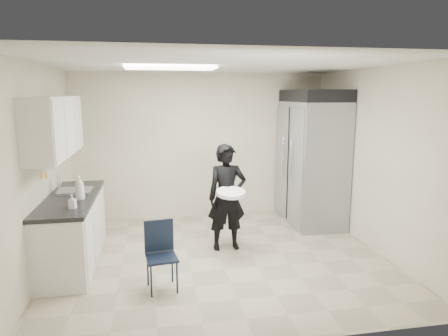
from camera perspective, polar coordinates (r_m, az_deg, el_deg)
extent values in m
plane|color=tan|center=(5.66, -0.59, -12.66)|extent=(4.50, 4.50, 0.00)
plane|color=silver|center=(5.22, -0.64, 14.61)|extent=(4.50, 4.50, 0.00)
plane|color=beige|center=(7.24, -3.26, 3.14)|extent=(4.50, 0.00, 4.50)
plane|color=beige|center=(5.40, -24.89, -0.37)|extent=(0.00, 4.00, 4.00)
plane|color=beige|center=(6.08, 20.81, 1.04)|extent=(0.00, 4.00, 4.00)
cube|color=white|center=(5.55, -7.66, 13.96)|extent=(1.20, 0.60, 0.02)
cube|color=silver|center=(5.73, -20.79, -8.48)|extent=(0.60, 1.90, 0.86)
cube|color=black|center=(5.60, -21.09, -4.06)|extent=(0.64, 1.95, 0.05)
cube|color=gray|center=(5.84, -20.44, -3.60)|extent=(0.42, 0.40, 0.14)
cylinder|color=silver|center=(5.85, -22.46, -2.21)|extent=(0.02, 0.02, 0.24)
cube|color=silver|center=(5.48, -23.02, 5.48)|extent=(0.35, 1.80, 0.75)
cube|color=black|center=(6.63, -21.30, 4.54)|extent=(0.22, 0.30, 0.35)
cube|color=yellow|center=(5.50, -24.51, -0.99)|extent=(0.00, 0.12, 0.07)
cube|color=yellow|center=(5.70, -24.00, -0.99)|extent=(0.00, 0.12, 0.07)
cube|color=gray|center=(7.05, 12.44, 0.65)|extent=(0.80, 1.35, 2.10)
cube|color=black|center=(6.95, 12.82, 10.03)|extent=(0.80, 1.35, 0.20)
cube|color=black|center=(4.72, -8.90, -12.58)|extent=(0.38, 0.38, 0.77)
imported|color=black|center=(5.74, 0.42, -4.21)|extent=(0.58, 0.39, 1.54)
cylinder|color=white|center=(5.48, 0.99, -3.56)|extent=(0.41, 0.41, 0.05)
imported|color=white|center=(5.35, -19.93, -2.66)|extent=(0.13, 0.13, 0.31)
imported|color=#9FA1AA|center=(4.99, -20.86, -4.50)|extent=(0.09, 0.09, 0.17)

